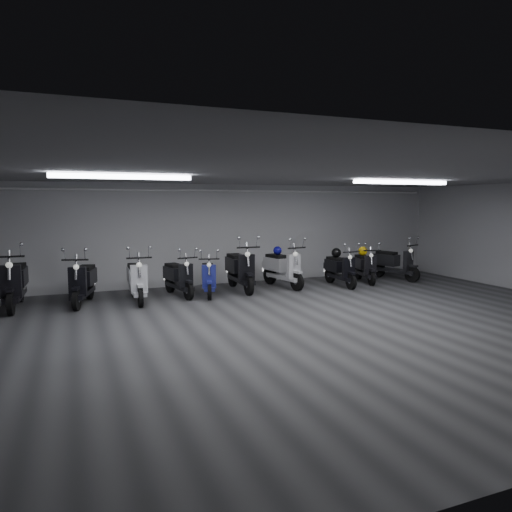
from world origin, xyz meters
name	(u,v)px	position (x,y,z in m)	size (l,w,h in m)	color
floor	(300,327)	(0.00, 0.00, -0.01)	(14.00, 10.00, 0.01)	#343436
ceiling	(302,173)	(0.00, 0.00, 2.80)	(14.00, 10.00, 0.01)	slate
back_wall	(219,234)	(0.00, 5.00, 1.40)	(14.00, 0.01, 2.80)	#A7A7A9
fluor_strip_left	(122,177)	(-3.00, 1.00, 2.74)	(2.40, 0.18, 0.08)	white
fluor_strip_right	(401,182)	(3.00, 1.00, 2.74)	(2.40, 0.18, 0.08)	white
conduit	(220,191)	(0.00, 4.92, 2.62)	(0.05, 0.05, 13.60)	white
scooter_0	(14,274)	(-5.05, 3.63, 0.75)	(0.67, 2.01, 1.50)	black
scooter_1	(83,275)	(-3.67, 3.50, 0.68)	(0.61, 1.82, 1.35)	black
scooter_2	(137,273)	(-2.51, 3.35, 0.68)	(0.61, 1.82, 1.36)	silver
scooter_3	(179,271)	(-1.47, 3.65, 0.62)	(0.56, 1.67, 1.24)	black
scooter_4	(208,271)	(-0.77, 3.45, 0.60)	(0.54, 1.62, 1.21)	navy
scooter_5	(240,263)	(0.17, 3.76, 0.74)	(0.66, 1.99, 1.48)	black
scooter_6	(283,262)	(1.42, 3.79, 0.70)	(0.63, 1.88, 1.40)	silver
scooter_7	(340,264)	(2.96, 3.37, 0.62)	(0.56, 1.67, 1.24)	black
scooter_8	(365,261)	(3.95, 3.63, 0.61)	(0.54, 1.63, 1.21)	black
scooter_9	(395,258)	(5.05, 3.71, 0.66)	(0.59, 1.78, 1.32)	black
helmet_0	(277,251)	(1.37, 4.05, 0.98)	(0.23, 0.23, 0.23)	#0E0B81
helmet_1	(336,253)	(2.96, 3.60, 0.90)	(0.27, 0.27, 0.27)	black
helmet_2	(363,251)	(4.01, 3.85, 0.89)	(0.27, 0.27, 0.27)	yellow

